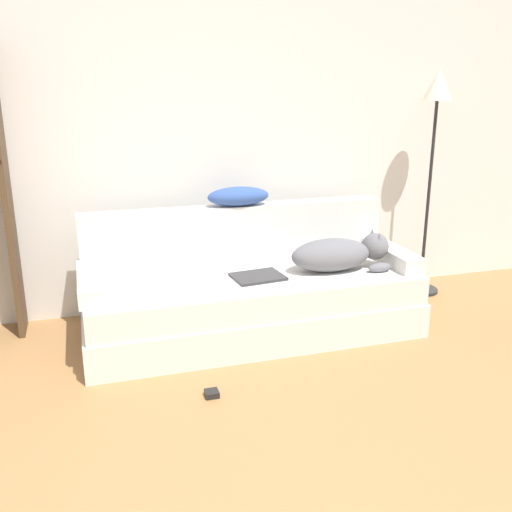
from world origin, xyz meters
The scene contains 10 objects.
wall_back centered at (0.00, 2.92, 1.35)m, with size 7.19×0.06×2.70m.
couch centered at (0.22, 2.27, 0.20)m, with size 2.13×0.85×0.40m.
couch_backrest centered at (0.22, 2.62, 0.59)m, with size 2.09×0.15×0.38m.
couch_arm_left centered at (-0.77, 2.27, 0.45)m, with size 0.15×0.66×0.10m.
couch_arm_right centered at (1.20, 2.27, 0.45)m, with size 0.15×0.66×0.10m.
dog centered at (0.79, 2.20, 0.51)m, with size 0.68×0.30×0.24m.
laptop centered at (0.23, 2.19, 0.41)m, with size 0.33×0.27×0.02m.
throw_pillow centered at (0.23, 2.62, 0.84)m, with size 0.42×0.19×0.13m.
floor_lamp centered at (1.71, 2.62, 1.28)m, with size 0.27×0.27×1.67m.
power_adapter centered at (-0.22, 1.56, 0.02)m, with size 0.07×0.07×0.03m.
Camera 1 is at (-0.77, -1.04, 1.57)m, focal length 40.00 mm.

